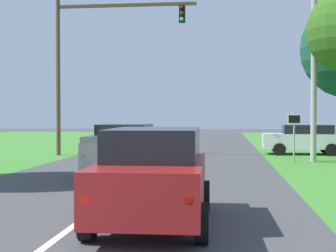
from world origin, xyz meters
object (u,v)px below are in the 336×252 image
(pickup_truck_lead, at_px, (126,148))
(utility_pole_right, at_px, (314,58))
(traffic_light, at_px, (91,51))
(keep_moving_sign, at_px, (294,130))
(crossing_suv_far, at_px, (304,139))
(red_suv_near, at_px, (154,174))

(pickup_truck_lead, bearing_deg, utility_pole_right, 37.35)
(pickup_truck_lead, xyz_separation_m, traffic_light, (-3.60, 8.13, 4.75))
(keep_moving_sign, distance_m, utility_pole_right, 3.67)
(crossing_suv_far, bearing_deg, pickup_truck_lead, -128.59)
(traffic_light, relative_size, utility_pole_right, 0.89)
(traffic_light, distance_m, utility_pole_right, 11.71)
(crossing_suv_far, height_order, utility_pole_right, utility_pole_right)
(pickup_truck_lead, distance_m, crossing_suv_far, 13.00)
(red_suv_near, xyz_separation_m, traffic_light, (-5.84, 16.19, 4.71))
(red_suv_near, distance_m, pickup_truck_lead, 8.37)
(keep_moving_sign, bearing_deg, traffic_light, 164.16)
(red_suv_near, bearing_deg, keep_moving_sign, 70.71)
(utility_pole_right, bearing_deg, pickup_truck_lead, -142.65)
(traffic_light, bearing_deg, pickup_truck_lead, -66.09)
(red_suv_near, bearing_deg, utility_pole_right, 68.15)
(pickup_truck_lead, xyz_separation_m, utility_pole_right, (7.89, 6.02, 3.96))
(pickup_truck_lead, bearing_deg, keep_moving_sign, 36.90)
(red_suv_near, distance_m, utility_pole_right, 15.67)
(pickup_truck_lead, distance_m, utility_pole_right, 10.68)
(red_suv_near, distance_m, crossing_suv_far, 19.15)
(pickup_truck_lead, relative_size, crossing_suv_far, 1.22)
(red_suv_near, distance_m, keep_moving_sign, 14.01)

